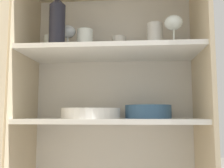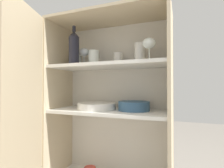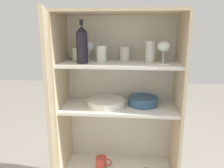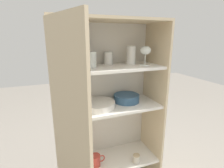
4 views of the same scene
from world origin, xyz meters
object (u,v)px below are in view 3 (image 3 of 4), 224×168
at_px(plate_stack_white, 106,102).
at_px(coffee_mug_primary, 102,163).
at_px(mixing_bowl_large, 143,101).
at_px(wine_bottle, 82,45).

height_order(plate_stack_white, coffee_mug_primary, plate_stack_white).
distance_m(mixing_bowl_large, coffee_mug_primary, 0.55).
bearing_deg(wine_bottle, plate_stack_white, 24.30).
xyz_separation_m(plate_stack_white, mixing_bowl_large, (0.25, 0.03, 0.01)).
bearing_deg(coffee_mug_primary, wine_bottle, -161.14).
distance_m(wine_bottle, plate_stack_white, 0.43).
distance_m(wine_bottle, mixing_bowl_large, 0.56).
bearing_deg(wine_bottle, mixing_bowl_large, 14.07).
bearing_deg(wine_bottle, coffee_mug_primary, 18.86).
bearing_deg(mixing_bowl_large, coffee_mug_primary, -167.79).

